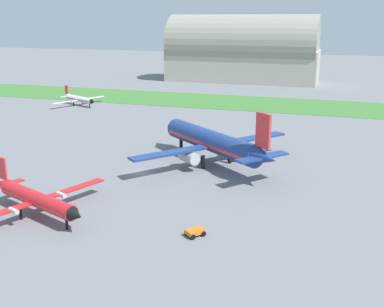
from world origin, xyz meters
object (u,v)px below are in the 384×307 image
object	(u,v)px
airplane_foreground_turboprop	(36,199)
airplane_taxiing_turboprop	(79,99)
airplane_midfield_jet	(213,142)
baggage_cart_near_gate	(195,232)

from	to	relation	value
airplane_foreground_turboprop	airplane_taxiing_turboprop	bearing A→B (deg)	138.35
airplane_midfield_jet	airplane_foreground_turboprop	distance (m)	36.15
airplane_midfield_jet	airplane_taxiing_turboprop	size ratio (longest dim) A/B	1.62
airplane_foreground_turboprop	baggage_cart_near_gate	distance (m)	23.71
airplane_taxiing_turboprop	baggage_cart_near_gate	bearing A→B (deg)	-26.16
airplane_foreground_turboprop	airplane_taxiing_turboprop	distance (m)	89.09
airplane_foreground_turboprop	airplane_taxiing_turboprop	xyz separation A→B (m)	(-40.80, 79.20, -0.50)
airplane_midfield_jet	airplane_foreground_turboprop	bearing A→B (deg)	99.60
airplane_midfield_jet	baggage_cart_near_gate	world-z (taller)	airplane_midfield_jet
airplane_foreground_turboprop	baggage_cart_near_gate	xyz separation A→B (m)	(23.60, 0.93, -2.07)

